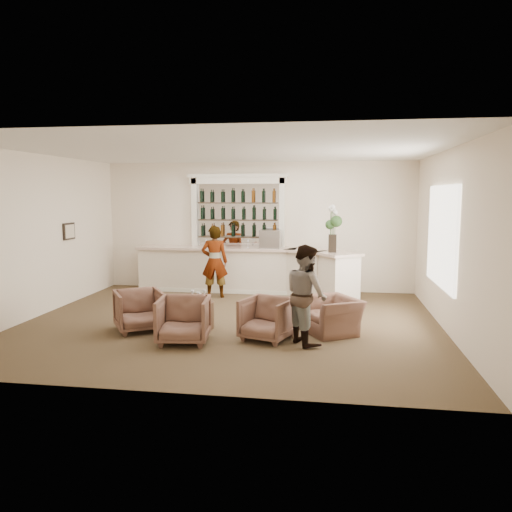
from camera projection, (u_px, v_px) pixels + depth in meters
The scene contains 19 objects.
ground at pixel (230, 323), 9.70m from camera, with size 8.00×8.00×0.00m, color brown.
room_shell at pixel (245, 201), 10.09m from camera, with size 8.04×7.02×3.32m.
bar_counter at pixel (248, 270), 12.60m from camera, with size 5.72×1.80×1.14m.
back_bar_alcove at pixel (238, 212), 12.87m from camera, with size 2.64×0.25×3.00m.
cocktail_table at pixel (199, 315), 9.29m from camera, with size 0.59×0.59×0.50m, color #4D3221.
sommelier at pixel (215, 262), 12.00m from camera, with size 0.63×0.42×1.74m, color gray.
guest at pixel (306, 294), 8.28m from camera, with size 0.81×0.63×1.66m, color gray.
armchair_left at pixel (139, 310), 9.10m from camera, with size 0.80×0.83×0.75m, color brown.
armchair_center at pixel (184, 320), 8.36m from camera, with size 0.83×0.86×0.78m, color brown.
armchair_right at pixel (267, 319), 8.53m from camera, with size 0.78×0.80×0.73m, color brown.
armchair_far at pixel (331, 315), 8.96m from camera, with size 0.99×0.86×0.64m, color brown.
espresso_machine at pixel (270, 239), 12.47m from camera, with size 0.51×0.43×0.45m, color #B3B4B8.
flower_vase at pixel (333, 226), 11.56m from camera, with size 0.29×0.29×1.09m.
wine_glass_bar_left at pixel (206, 243), 12.61m from camera, with size 0.07×0.07×0.21m, color white, non-canonical shape.
wine_glass_bar_right at pixel (248, 244), 12.57m from camera, with size 0.07×0.07×0.21m, color white, non-canonical shape.
wine_glass_tbl_a at pixel (192, 296), 9.29m from camera, with size 0.07×0.07×0.21m, color white, non-canonical shape.
wine_glass_tbl_b at pixel (205, 295), 9.31m from camera, with size 0.07×0.07×0.21m, color white, non-canonical shape.
wine_glass_tbl_c at pixel (198, 298), 9.11m from camera, with size 0.07×0.07×0.21m, color white, non-canonical shape.
napkin_holder at pixel (199, 297), 9.39m from camera, with size 0.08×0.08×0.12m, color white.
Camera 1 is at (1.93, -9.28, 2.49)m, focal length 35.00 mm.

